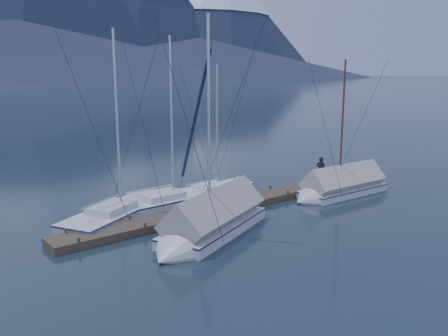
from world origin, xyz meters
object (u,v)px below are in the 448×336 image
(sailboat_open_left, at_px, (127,210))
(sailboat_covered_near, at_px, (337,188))
(person, at_px, (321,170))
(sailboat_open_mid, at_px, (181,199))
(sailboat_covered_far, at_px, (208,226))
(sailboat_open_right, at_px, (222,190))

(sailboat_open_left, relative_size, sailboat_covered_near, 1.16)
(person, bearing_deg, sailboat_covered_near, 141.34)
(sailboat_covered_near, relative_size, person, 5.38)
(sailboat_open_mid, height_order, sailboat_covered_far, sailboat_covered_far)
(sailboat_covered_near, bearing_deg, sailboat_open_mid, 150.61)
(sailboat_open_left, xyz_separation_m, sailboat_covered_far, (1.08, -5.30, 0.33))
(sailboat_open_mid, distance_m, sailboat_open_right, 3.16)
(sailboat_open_mid, xyz_separation_m, person, (8.45, -2.61, 0.96))
(sailboat_open_right, xyz_separation_m, sailboat_covered_near, (4.66, -4.73, 0.28))
(sailboat_open_left, bearing_deg, sailboat_open_right, 2.25)
(sailboat_open_left, relative_size, sailboat_open_mid, 1.02)
(sailboat_open_mid, height_order, person, sailboat_open_mid)
(sailboat_covered_near, xyz_separation_m, sailboat_covered_far, (-9.91, -0.81, 0.08))
(sailboat_open_left, bearing_deg, person, -13.07)
(sailboat_open_left, relative_size, sailboat_open_right, 1.21)
(sailboat_covered_far, height_order, person, sailboat_covered_far)
(sailboat_open_right, bearing_deg, sailboat_open_mid, -173.84)
(sailboat_open_mid, distance_m, person, 8.89)
(sailboat_open_right, bearing_deg, sailboat_covered_near, -45.45)
(sailboat_covered_far, xyz_separation_m, person, (10.55, 2.60, 0.63))
(sailboat_open_right, relative_size, sailboat_covered_near, 0.96)
(sailboat_open_right, distance_m, sailboat_covered_near, 6.65)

